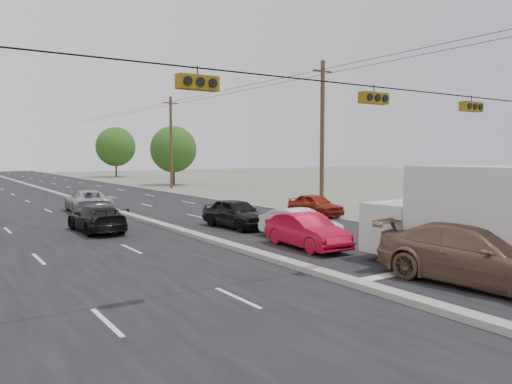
# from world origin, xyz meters

# --- Properties ---
(ground) EXTENTS (200.00, 200.00, 0.00)m
(ground) POSITION_xyz_m (0.00, 0.00, 0.00)
(ground) COLOR #606356
(ground) RESTS_ON ground
(road_surface) EXTENTS (20.00, 160.00, 0.02)m
(road_surface) POSITION_xyz_m (0.00, 30.00, 0.00)
(road_surface) COLOR black
(road_surface) RESTS_ON ground
(center_median) EXTENTS (0.50, 160.00, 0.20)m
(center_median) POSITION_xyz_m (0.00, 30.00, 0.10)
(center_median) COLOR gray
(center_median) RESTS_ON ground
(utility_pole_right_b) EXTENTS (1.60, 0.30, 10.00)m
(utility_pole_right_b) POSITION_xyz_m (12.50, 15.00, 5.11)
(utility_pole_right_b) COLOR #422D1E
(utility_pole_right_b) RESTS_ON ground
(utility_pole_right_c) EXTENTS (1.60, 0.30, 10.00)m
(utility_pole_right_c) POSITION_xyz_m (12.50, 40.00, 5.11)
(utility_pole_right_c) COLOR #422D1E
(utility_pole_right_c) RESTS_ON ground
(traffic_signals) EXTENTS (25.00, 0.30, 0.54)m
(traffic_signals) POSITION_xyz_m (1.40, 0.00, 5.49)
(traffic_signals) COLOR black
(traffic_signals) RESTS_ON ground
(tree_right_mid) EXTENTS (5.60, 5.60, 7.14)m
(tree_right_mid) POSITION_xyz_m (15.00, 45.00, 4.34)
(tree_right_mid) COLOR #382619
(tree_right_mid) RESTS_ON ground
(tree_right_far) EXTENTS (6.40, 6.40, 8.16)m
(tree_right_far) POSITION_xyz_m (16.00, 70.00, 4.96)
(tree_right_far) COLOR #382619
(tree_right_far) RESTS_ON ground
(box_truck) EXTENTS (2.69, 6.78, 3.38)m
(box_truck) POSITION_xyz_m (3.97, -1.87, 1.73)
(box_truck) COLOR black
(box_truck) RESTS_ON ground
(tan_sedan) EXTENTS (3.14, 6.17, 1.72)m
(tan_sedan) POSITION_xyz_m (3.00, -2.70, 0.86)
(tan_sedan) COLOR brown
(tan_sedan) RESTS_ON ground
(red_sedan) EXTENTS (1.72, 4.25, 1.37)m
(red_sedan) POSITION_xyz_m (2.49, 4.37, 0.69)
(red_sedan) COLOR #B50B26
(red_sedan) RESTS_ON ground
(black_suv) EXTENTS (2.70, 5.36, 1.45)m
(black_suv) POSITION_xyz_m (7.00, -0.05, 0.73)
(black_suv) COLOR black
(black_suv) RESTS_ON ground
(queue_car_a) EXTENTS (2.08, 4.46, 1.48)m
(queue_car_a) POSITION_xyz_m (3.00, 10.59, 0.74)
(queue_car_a) COLOR black
(queue_car_a) RESTS_ON ground
(queue_car_b) EXTENTS (1.86, 4.17, 1.33)m
(queue_car_b) POSITION_xyz_m (3.50, 6.08, 0.66)
(queue_car_b) COLOR silver
(queue_car_b) RESTS_ON ground
(queue_car_e) EXTENTS (1.65, 3.93, 1.33)m
(queue_car_e) POSITION_xyz_m (9.60, 12.23, 0.66)
(queue_car_e) COLOR maroon
(queue_car_e) RESTS_ON ground
(oncoming_near) EXTENTS (1.95, 4.55, 1.31)m
(oncoming_near) POSITION_xyz_m (-3.27, 13.13, 0.65)
(oncoming_near) COLOR black
(oncoming_near) RESTS_ON ground
(oncoming_far) EXTENTS (2.83, 5.32, 1.42)m
(oncoming_far) POSITION_xyz_m (-1.40, 21.83, 0.71)
(oncoming_far) COLOR #979A9E
(oncoming_far) RESTS_ON ground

